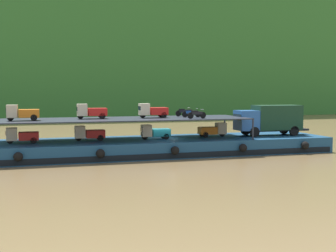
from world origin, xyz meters
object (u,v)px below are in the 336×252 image
(mini_truck_lower_stern, at_px, (22,135))
(motorcycle_upper_centre, at_px, (191,113))
(cargo_barge, at_px, (163,146))
(mini_truck_lower_fore, at_px, (213,130))
(mini_truck_upper_fore, at_px, (153,111))
(mini_truck_upper_stern, at_px, (22,113))
(mini_truck_upper_mid, at_px, (91,111))
(covered_lorry, at_px, (270,119))
(motorcycle_upper_port, at_px, (197,114))
(mini_truck_lower_aft, at_px, (89,133))
(motorcycle_upper_stbd, at_px, (184,112))
(mini_truck_lower_mid, at_px, (155,132))

(mini_truck_lower_stern, height_order, motorcycle_upper_centre, motorcycle_upper_centre)
(cargo_barge, distance_m, mini_truck_lower_fore, 5.49)
(mini_truck_upper_fore, bearing_deg, mini_truck_upper_stern, -176.05)
(mini_truck_upper_mid, bearing_deg, covered_lorry, -2.09)
(motorcycle_upper_port, bearing_deg, mini_truck_upper_fore, 147.49)
(mini_truck_lower_stern, bearing_deg, mini_truck_upper_mid, 6.90)
(cargo_barge, bearing_deg, mini_truck_upper_stern, -177.80)
(mini_truck_lower_aft, relative_size, motorcycle_upper_centre, 1.45)
(mini_truck_upper_fore, distance_m, motorcycle_upper_stbd, 4.12)
(mini_truck_upper_mid, bearing_deg, cargo_barge, -4.46)
(covered_lorry, xyz_separation_m, mini_truck_lower_aft, (-18.38, 0.30, -1.00))
(mini_truck_lower_fore, height_order, motorcycle_upper_stbd, motorcycle_upper_stbd)
(mini_truck_lower_stern, xyz_separation_m, mini_truck_lower_fore, (18.15, 0.50, 0.00))
(mini_truck_lower_fore, xyz_separation_m, mini_truck_upper_fore, (-6.19, 0.05, 2.00))
(cargo_barge, height_order, motorcycle_upper_port, motorcycle_upper_port)
(mini_truck_lower_fore, bearing_deg, mini_truck_lower_stern, -178.43)
(mini_truck_lower_mid, bearing_deg, mini_truck_upper_mid, 172.60)
(mini_truck_lower_mid, relative_size, motorcycle_upper_stbd, 1.45)
(mini_truck_lower_mid, relative_size, mini_truck_lower_fore, 1.00)
(mini_truck_upper_stern, xyz_separation_m, motorcycle_upper_port, (15.50, -1.49, -0.26))
(mini_truck_lower_stern, bearing_deg, covered_lorry, 0.20)
(mini_truck_upper_stern, bearing_deg, motorcycle_upper_stbd, 9.21)
(cargo_barge, height_order, motorcycle_upper_centre, motorcycle_upper_centre)
(motorcycle_upper_port, distance_m, motorcycle_upper_stbd, 4.02)
(mini_truck_lower_aft, distance_m, mini_truck_lower_mid, 6.16)
(mini_truck_lower_mid, bearing_deg, mini_truck_lower_aft, 176.20)
(mini_truck_upper_mid, distance_m, mini_truck_upper_fore, 5.82)
(motorcycle_upper_port, bearing_deg, mini_truck_lower_aft, 167.52)
(mini_truck_lower_fore, xyz_separation_m, mini_truck_upper_mid, (-12.01, 0.25, 2.00))
(covered_lorry, bearing_deg, motorcycle_upper_stbd, 165.73)
(cargo_barge, bearing_deg, mini_truck_upper_fore, 159.84)
(mini_truck_lower_aft, relative_size, motorcycle_upper_stbd, 1.45)
(mini_truck_lower_aft, relative_size, mini_truck_lower_mid, 1.00)
(mini_truck_lower_mid, xyz_separation_m, motorcycle_upper_port, (3.55, -1.74, 1.74))
(mini_truck_upper_mid, relative_size, motorcycle_upper_centre, 1.46)
(mini_truck_lower_stern, relative_size, mini_truck_upper_stern, 0.99)
(mini_truck_lower_stern, bearing_deg, mini_truck_upper_stern, -71.97)
(mini_truck_upper_mid, xyz_separation_m, motorcycle_upper_port, (9.44, -2.50, -0.26))
(motorcycle_upper_centre, xyz_separation_m, motorcycle_upper_stbd, (-0.07, 2.01, 0.00))
(mini_truck_lower_fore, xyz_separation_m, motorcycle_upper_port, (-2.57, -2.26, 1.74))
(motorcycle_upper_port, bearing_deg, cargo_barge, 144.02)
(mini_truck_lower_stern, height_order, motorcycle_upper_stbd, motorcycle_upper_stbd)
(mini_truck_lower_mid, height_order, motorcycle_upper_port, motorcycle_upper_port)
(mini_truck_upper_stern, bearing_deg, mini_truck_lower_mid, 1.20)
(motorcycle_upper_centre, bearing_deg, motorcycle_upper_stbd, 92.13)
(mini_truck_lower_mid, bearing_deg, covered_lorry, 0.49)
(mini_truck_upper_stern, bearing_deg, mini_truck_upper_fore, 3.95)
(motorcycle_upper_stbd, bearing_deg, mini_truck_lower_stern, -171.81)
(mini_truck_lower_aft, bearing_deg, mini_truck_lower_fore, 0.51)
(mini_truck_lower_stern, relative_size, motorcycle_upper_port, 1.45)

